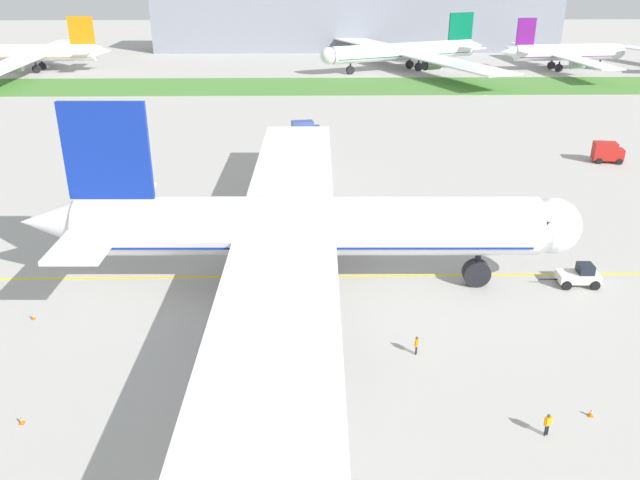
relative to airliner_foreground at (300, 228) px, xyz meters
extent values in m
plane|color=#ADAAA5|center=(-2.44, -1.14, -5.98)|extent=(600.00, 600.00, 0.00)
cube|color=yellow|center=(-2.44, 1.81, -5.97)|extent=(280.00, 0.36, 0.01)
cube|color=#4C8438|center=(-2.44, 105.95, -5.93)|extent=(320.00, 24.00, 0.10)
cylinder|color=white|center=(0.72, -0.01, 0.16)|extent=(42.15, 6.14, 5.46)
cube|color=navy|center=(0.72, -0.01, -0.79)|extent=(40.46, 5.67, 0.66)
sphere|color=white|center=(23.26, -0.38, 0.16)|extent=(5.19, 5.19, 5.19)
cone|color=white|center=(-22.77, 0.37, 0.57)|extent=(6.08, 4.74, 4.64)
cube|color=navy|center=(-16.94, 0.27, 7.26)|extent=(7.58, 0.67, 8.73)
cube|color=white|center=(-17.70, 5.74, 0.98)|extent=(4.77, 8.81, 0.38)
cube|color=white|center=(-17.87, -5.17, 0.98)|extent=(4.77, 8.81, 0.38)
cube|color=white|center=(-1.03, 21.68, -0.52)|extent=(9.87, 38.01, 0.44)
cube|color=white|center=(-1.73, -21.64, -0.52)|extent=(9.87, 38.01, 0.44)
cylinder|color=#B7BABF|center=(0.09, 13.14, -2.17)|extent=(5.23, 3.09, 3.00)
cylinder|color=black|center=(2.69, 13.10, -2.17)|extent=(0.50, 3.16, 3.15)
cylinder|color=#B7BABF|center=(-0.33, -13.14, -2.17)|extent=(5.23, 3.09, 3.00)
cylinder|color=black|center=(2.26, -13.18, -2.17)|extent=(0.50, 3.16, 3.15)
cylinder|color=black|center=(16.71, -0.27, -3.62)|extent=(0.57, 0.57, 2.12)
cylinder|color=black|center=(16.71, -0.27, -4.68)|extent=(2.61, 1.21, 2.59)
cylinder|color=black|center=(-2.60, 2.91, -3.62)|extent=(0.57, 0.57, 2.12)
cylinder|color=black|center=(-2.60, 2.91, -4.68)|extent=(2.61, 1.21, 2.59)
cylinder|color=black|center=(-2.69, -2.82, -3.62)|extent=(0.57, 0.57, 2.12)
cylinder|color=black|center=(-2.69, -2.82, -4.68)|extent=(2.61, 1.21, 2.59)
cube|color=black|center=(22.44, -0.36, 0.85)|extent=(1.98, 4.12, 0.98)
sphere|color=black|center=(-15.22, 2.92, 0.66)|extent=(0.38, 0.38, 0.38)
sphere|color=black|center=(-12.55, 2.88, 0.66)|extent=(0.38, 0.38, 0.38)
sphere|color=black|center=(-9.89, 2.83, 0.66)|extent=(0.38, 0.38, 0.38)
sphere|color=black|center=(-7.23, 2.79, 0.66)|extent=(0.38, 0.38, 0.38)
sphere|color=black|center=(-4.56, 2.75, 0.66)|extent=(0.38, 0.38, 0.38)
sphere|color=black|center=(-1.90, 2.71, 0.66)|extent=(0.38, 0.38, 0.38)
sphere|color=black|center=(0.77, 2.66, 0.66)|extent=(0.38, 0.38, 0.38)
sphere|color=black|center=(3.43, 2.62, 0.66)|extent=(0.38, 0.38, 0.38)
sphere|color=black|center=(6.09, 2.58, 0.66)|extent=(0.38, 0.38, 0.38)
sphere|color=black|center=(8.76, 2.53, 0.66)|extent=(0.38, 0.38, 0.38)
sphere|color=black|center=(11.42, 2.49, 0.66)|extent=(0.38, 0.38, 0.38)
sphere|color=black|center=(14.09, 2.45, 0.66)|extent=(0.38, 0.38, 0.38)
sphere|color=black|center=(16.75, 2.40, 0.66)|extent=(0.38, 0.38, 0.38)
cube|color=white|center=(26.45, -0.43, -5.11)|extent=(3.87, 2.00, 0.84)
cube|color=black|center=(27.03, -0.44, -4.24)|extent=(1.40, 1.49, 0.90)
cylinder|color=black|center=(23.64, -0.38, -5.38)|extent=(1.80, 0.15, 0.12)
cylinder|color=black|center=(25.10, -1.37, -5.53)|extent=(0.91, 0.36, 0.90)
cylinder|color=black|center=(25.13, 0.56, -5.53)|extent=(0.91, 0.36, 0.90)
cylinder|color=black|center=(27.78, -1.42, -5.53)|extent=(0.91, 0.36, 0.90)
cylinder|color=black|center=(27.81, 0.52, -5.53)|extent=(0.91, 0.36, 0.90)
cylinder|color=black|center=(16.17, -21.61, -5.55)|extent=(0.12, 0.12, 0.84)
cylinder|color=orange|center=(16.04, -21.67, -4.86)|extent=(0.10, 0.10, 0.54)
cylinder|color=black|center=(16.35, -21.52, -5.55)|extent=(0.12, 0.12, 0.84)
cylinder|color=orange|center=(16.48, -21.46, -4.86)|extent=(0.10, 0.10, 0.54)
cube|color=orange|center=(16.26, -21.56, -4.83)|extent=(0.51, 0.41, 0.60)
sphere|color=brown|center=(16.26, -21.56, -4.41)|extent=(0.23, 0.23, 0.23)
cylinder|color=black|center=(-6.74, -1.46, -5.57)|extent=(0.12, 0.12, 0.82)
cylinder|color=#BFE519|center=(-6.81, -1.59, -4.89)|extent=(0.10, 0.10, 0.52)
cylinder|color=black|center=(-6.66, -1.29, -5.57)|extent=(0.12, 0.12, 0.82)
cylinder|color=#BFE519|center=(-6.60, -1.16, -4.89)|extent=(0.10, 0.10, 0.52)
cube|color=#BFE519|center=(-6.70, -1.37, -4.86)|extent=(0.40, 0.49, 0.58)
sphere|color=brown|center=(-6.70, -1.37, -4.45)|extent=(0.22, 0.22, 0.22)
cylinder|color=black|center=(9.17, -12.02, -5.58)|extent=(0.12, 0.12, 0.79)
cylinder|color=orange|center=(9.12, -12.15, -4.93)|extent=(0.09, 0.09, 0.51)
cylinder|color=black|center=(9.24, -11.85, -5.58)|extent=(0.12, 0.12, 0.79)
cylinder|color=orange|center=(9.29, -11.72, -4.93)|extent=(0.09, 0.09, 0.51)
cube|color=orange|center=(9.20, -11.93, -4.90)|extent=(0.37, 0.47, 0.56)
sphere|color=brown|center=(9.20, -11.93, -4.50)|extent=(0.22, 0.22, 0.22)
cube|color=#F2590C|center=(-23.20, -6.00, -5.96)|extent=(0.36, 0.36, 0.03)
cone|color=#F2590C|center=(-23.20, -6.00, -5.67)|extent=(0.28, 0.28, 0.55)
cylinder|color=white|center=(-23.20, -6.00, -5.64)|extent=(0.17, 0.17, 0.06)
cube|color=#F2590C|center=(19.96, -19.69, -5.96)|extent=(0.36, 0.36, 0.03)
cone|color=#F2590C|center=(19.96, -19.69, -5.67)|extent=(0.28, 0.28, 0.55)
cylinder|color=white|center=(19.96, -19.69, -5.64)|extent=(0.17, 0.17, 0.06)
cube|color=#F2590C|center=(-18.62, -19.80, -5.96)|extent=(0.36, 0.36, 0.03)
cone|color=#F2590C|center=(-18.62, -19.80, -5.67)|extent=(0.28, 0.28, 0.55)
cylinder|color=white|center=(-18.62, -19.80, -5.64)|extent=(0.17, 0.17, 0.06)
cube|color=#33478C|center=(-0.23, 54.65, -4.14)|extent=(3.96, 2.72, 2.78)
cube|color=#33478C|center=(2.05, 55.07, -4.62)|extent=(1.75, 2.24, 1.82)
cube|color=#263347|center=(2.70, 55.19, -4.25)|extent=(0.40, 1.75, 0.80)
cylinder|color=black|center=(1.86, 56.10, -5.53)|extent=(0.94, 0.46, 0.90)
cylinder|color=black|center=(2.24, 54.04, -5.53)|extent=(0.94, 0.46, 0.90)
cylinder|color=black|center=(-1.32, 55.52, -5.53)|extent=(0.94, 0.46, 0.90)
cylinder|color=black|center=(-0.94, 53.46, -5.53)|extent=(0.94, 0.46, 0.90)
cube|color=#B21E19|center=(46.20, 40.20, -4.20)|extent=(3.60, 2.67, 2.66)
cube|color=#B21E19|center=(48.29, 39.89, -4.66)|extent=(1.59, 2.28, 1.73)
cube|color=#263347|center=(48.88, 39.80, -4.32)|extent=(0.36, 1.84, 0.76)
cylinder|color=black|center=(48.46, 40.98, -5.53)|extent=(0.93, 0.43, 0.90)
cylinder|color=black|center=(48.13, 38.80, -5.53)|extent=(0.93, 0.43, 0.90)
cylinder|color=black|center=(45.55, 41.41, -5.53)|extent=(0.93, 0.43, 0.90)
cylinder|color=black|center=(45.22, 39.24, -5.53)|extent=(0.93, 0.43, 0.90)
cylinder|color=white|center=(-77.21, 129.94, -0.87)|extent=(37.92, 6.22, 4.54)
cube|color=orange|center=(-77.21, 129.94, -1.66)|extent=(36.40, 5.79, 0.54)
cone|color=white|center=(-56.31, 130.87, -0.53)|extent=(5.16, 4.08, 3.86)
cube|color=orange|center=(-61.37, 130.65, 5.03)|extent=(6.81, 0.76, 7.26)
cube|color=white|center=(-60.41, 126.14, -0.19)|extent=(4.47, 7.44, 0.32)
cube|color=white|center=(-60.82, 135.21, -0.19)|extent=(4.47, 7.44, 0.32)
cube|color=white|center=(-74.47, 110.78, -1.44)|extent=(9.82, 34.32, 0.36)
cube|color=white|center=(-76.19, 149.26, -1.44)|extent=(9.82, 34.32, 0.36)
cylinder|color=#B7BABF|center=(-75.94, 118.37, -2.81)|extent=(4.42, 2.69, 2.50)
cylinder|color=black|center=(-78.09, 118.27, -2.81)|extent=(0.49, 2.64, 2.62)
cylinder|color=#B7BABF|center=(-76.98, 141.57, -2.81)|extent=(4.42, 2.69, 2.50)
cylinder|color=black|center=(-79.13, 141.48, -2.81)|extent=(0.49, 2.64, 2.62)
cylinder|color=black|center=(-74.09, 127.69, -4.02)|extent=(0.47, 0.47, 1.76)
cylinder|color=black|center=(-74.09, 127.69, -4.90)|extent=(2.20, 1.07, 2.16)
cylinder|color=black|center=(-74.30, 132.45, -4.02)|extent=(0.47, 0.47, 1.76)
cylinder|color=black|center=(-74.30, 132.45, -4.90)|extent=(2.20, 1.07, 2.16)
cylinder|color=white|center=(27.65, 130.56, -0.75)|extent=(42.21, 21.13, 4.65)
cube|color=#055938|center=(27.65, 130.56, -1.56)|extent=(40.45, 20.11, 0.56)
sphere|color=white|center=(6.25, 121.65, -0.75)|extent=(4.41, 4.41, 4.41)
cone|color=white|center=(49.79, 139.79, -0.40)|extent=(6.24, 5.61, 3.95)
cube|color=#055938|center=(44.63, 137.64, 5.29)|extent=(7.46, 3.46, 7.44)
cube|color=white|center=(47.22, 133.68, -0.05)|extent=(7.31, 8.72, 0.33)
cube|color=white|center=(43.65, 142.26, -0.05)|extent=(7.31, 8.72, 0.33)
cube|color=white|center=(38.14, 111.07, -1.33)|extent=(24.05, 40.09, 0.37)
cube|color=white|center=(21.20, 151.74, -1.33)|extent=(24.05, 40.09, 0.37)
cylinder|color=#B7BABF|center=(33.52, 118.75, -2.74)|extent=(5.06, 4.06, 2.56)
cylinder|color=black|center=(31.48, 117.90, -2.74)|extent=(1.39, 2.62, 2.68)
cylinder|color=#B7BABF|center=(23.39, 143.05, -2.74)|extent=(5.06, 4.06, 2.56)
cylinder|color=black|center=(21.36, 142.20, -2.74)|extent=(1.39, 2.62, 2.68)
cylinder|color=black|center=(12.29, 124.16, -3.97)|extent=(0.49, 0.49, 1.80)
cylinder|color=black|center=(12.29, 124.16, -4.87)|extent=(2.42, 1.77, 2.21)
cylinder|color=black|center=(31.82, 129.66, -3.97)|extent=(0.49, 0.49, 1.80)
cylinder|color=black|center=(31.82, 129.66, -4.87)|extent=(2.42, 1.77, 2.21)
cylinder|color=black|center=(29.94, 134.16, -3.97)|extent=(0.49, 0.49, 1.80)
cylinder|color=black|center=(29.94, 134.16, -4.87)|extent=(2.42, 1.77, 2.21)
cylinder|color=white|center=(72.69, 129.87, -1.02)|extent=(29.17, 7.48, 4.41)
cube|color=#661472|center=(72.69, 129.87, -1.79)|extent=(27.98, 7.00, 0.53)
sphere|color=white|center=(88.25, 131.55, -1.02)|extent=(4.19, 4.19, 4.19)
cone|color=white|center=(56.37, 128.11, -0.69)|extent=(5.22, 4.25, 3.75)
cube|color=#661472|center=(60.64, 128.57, 4.72)|extent=(5.21, 1.00, 7.06)
cube|color=white|center=(59.60, 132.90, -0.35)|extent=(3.91, 7.35, 0.31)
cube|color=white|center=(60.54, 124.13, -0.35)|extent=(3.91, 7.35, 0.31)
cube|color=white|center=(69.63, 144.82, -1.57)|extent=(9.10, 26.51, 0.35)
cube|color=white|center=(72.89, 114.61, -1.57)|extent=(9.10, 26.51, 0.35)
cylinder|color=#B7BABF|center=(71.12, 139.11, -2.90)|extent=(4.42, 2.86, 2.43)
cylinder|color=black|center=(73.20, 139.33, -2.90)|extent=(0.63, 2.57, 2.55)
cylinder|color=#B7BABF|center=(73.12, 120.52, -2.90)|extent=(4.42, 2.86, 2.43)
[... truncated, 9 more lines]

